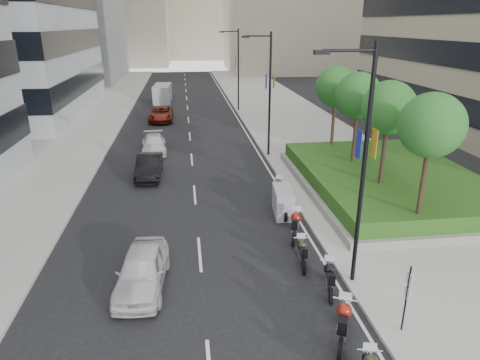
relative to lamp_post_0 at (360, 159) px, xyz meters
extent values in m
plane|color=black|center=(-4.14, -1.00, -5.07)|extent=(160.00, 160.00, 0.00)
cube|color=#9E9B93|center=(4.86, 29.00, -4.99)|extent=(10.00, 100.00, 0.15)
cube|color=#9E9B93|center=(-16.14, 29.00, -4.99)|extent=(8.00, 100.00, 0.15)
cube|color=silver|center=(-0.44, 29.00, -5.06)|extent=(0.12, 100.00, 0.01)
cube|color=silver|center=(-5.64, 29.00, -5.06)|extent=(0.12, 100.00, 0.01)
cube|color=gray|center=(5.86, 9.00, -4.72)|extent=(10.00, 14.00, 0.40)
cube|color=#164513|center=(5.86, 9.00, -4.12)|extent=(9.40, 13.40, 0.80)
cylinder|color=#332319|center=(4.36, 3.00, -2.52)|extent=(0.22, 0.22, 4.00)
sphere|color=#1D5D26|center=(4.36, 3.00, 0.38)|extent=(2.80, 2.80, 2.80)
cylinder|color=#332319|center=(4.36, 7.00, -2.52)|extent=(0.22, 0.22, 4.00)
sphere|color=#1D5D26|center=(4.36, 7.00, 0.38)|extent=(2.80, 2.80, 2.80)
cylinder|color=#332319|center=(4.36, 11.00, -2.52)|extent=(0.22, 0.22, 4.00)
sphere|color=#1D5D26|center=(4.36, 11.00, 0.38)|extent=(2.80, 2.80, 2.80)
cylinder|color=#332319|center=(4.36, 15.00, -2.52)|extent=(0.22, 0.22, 4.00)
sphere|color=#1D5D26|center=(4.36, 15.00, 0.38)|extent=(2.80, 2.80, 2.80)
cylinder|color=black|center=(0.16, 0.00, -0.57)|extent=(0.16, 0.16, 9.00)
cylinder|color=black|center=(-0.74, 0.00, 3.63)|extent=(1.80, 0.10, 0.10)
cube|color=black|center=(-1.64, 0.00, 3.58)|extent=(0.50, 0.22, 0.14)
cube|color=gold|center=(0.44, 0.00, 0.53)|extent=(0.02, 0.45, 1.00)
cube|color=navy|center=(-0.12, 0.00, 0.53)|extent=(0.02, 0.45, 1.00)
cylinder|color=black|center=(0.16, 17.00, -0.57)|extent=(0.16, 0.16, 9.00)
cylinder|color=black|center=(-0.74, 17.00, 3.63)|extent=(1.80, 0.10, 0.10)
cube|color=black|center=(-1.64, 17.00, 3.58)|extent=(0.50, 0.22, 0.14)
cube|color=gold|center=(0.44, 17.00, 0.53)|extent=(0.02, 0.45, 1.00)
cube|color=navy|center=(-0.12, 17.00, 0.53)|extent=(0.02, 0.45, 1.00)
cylinder|color=black|center=(0.16, 35.00, -0.57)|extent=(0.16, 0.16, 9.00)
cylinder|color=black|center=(-0.74, 35.00, 3.63)|extent=(1.80, 0.10, 0.10)
cube|color=black|center=(-1.64, 35.00, 3.58)|extent=(0.50, 0.22, 0.14)
cube|color=gold|center=(0.44, 35.00, 0.53)|extent=(0.02, 0.45, 1.00)
cube|color=navy|center=(-0.12, 35.00, 0.53)|extent=(0.02, 0.45, 1.00)
cylinder|color=black|center=(0.66, -3.00, -3.82)|extent=(0.06, 0.06, 2.50)
cube|color=silver|center=(0.66, -3.00, -3.02)|extent=(0.02, 0.32, 0.42)
cube|color=silver|center=(0.66, -3.00, -3.52)|extent=(0.02, 0.32, 0.42)
cylinder|color=silver|center=(-1.24, -4.68, -4.05)|extent=(0.69, 0.20, 0.05)
cylinder|color=black|center=(-1.72, -3.80, -4.74)|extent=(0.38, 0.64, 0.65)
cylinder|color=black|center=(-1.04, -2.27, -4.74)|extent=(0.38, 0.64, 0.65)
cube|color=silver|center=(-1.40, -3.08, -4.56)|extent=(0.65, 0.94, 0.44)
sphere|color=maroon|center=(-1.26, -2.77, -4.17)|extent=(0.50, 0.50, 0.50)
cube|color=black|center=(-1.53, -3.37, -4.23)|extent=(0.59, 0.84, 0.17)
cylinder|color=silver|center=(-1.14, -2.51, -3.93)|extent=(0.73, 0.36, 0.05)
cylinder|color=black|center=(-1.10, -1.15, -4.78)|extent=(0.25, 0.59, 0.58)
cylinder|color=black|center=(-0.74, 0.30, -4.78)|extent=(0.25, 0.59, 0.58)
cube|color=silver|center=(-0.93, -0.47, -4.62)|extent=(0.46, 0.84, 0.39)
sphere|color=black|center=(-0.86, -0.18, -4.26)|extent=(0.45, 0.45, 0.45)
cube|color=black|center=(-1.00, -0.75, -4.32)|extent=(0.42, 0.74, 0.15)
cylinder|color=silver|center=(-0.80, 0.07, -4.06)|extent=(0.68, 0.21, 0.05)
cylinder|color=black|center=(-1.53, 0.86, -4.79)|extent=(0.19, 0.57, 0.56)
cylinder|color=black|center=(-1.33, 2.29, -4.79)|extent=(0.19, 0.57, 0.56)
cube|color=silver|center=(-1.44, 1.53, -4.63)|extent=(0.38, 0.80, 0.38)
sphere|color=black|center=(-1.39, 1.82, -4.29)|extent=(0.43, 0.43, 0.43)
cube|color=black|center=(-1.47, 1.26, -4.34)|extent=(0.35, 0.71, 0.14)
cylinder|color=silver|center=(-1.36, 2.07, -4.09)|extent=(0.67, 0.14, 0.05)
cylinder|color=black|center=(-1.40, 3.13, -4.74)|extent=(0.33, 0.66, 0.65)
cylinder|color=black|center=(-0.86, 4.72, -4.74)|extent=(0.33, 0.66, 0.65)
cube|color=silver|center=(-1.15, 3.87, -4.56)|extent=(0.58, 0.95, 0.44)
sphere|color=maroon|center=(-1.04, 4.20, -4.16)|extent=(0.50, 0.50, 0.50)
cube|color=black|center=(-1.25, 3.57, -4.23)|extent=(0.53, 0.84, 0.17)
cylinder|color=silver|center=(-0.95, 4.47, -3.93)|extent=(0.75, 0.30, 0.05)
cylinder|color=black|center=(-1.18, 5.73, -4.72)|extent=(0.20, 0.69, 0.68)
cylinder|color=black|center=(-1.01, 7.48, -4.72)|extent=(0.20, 0.69, 0.68)
cube|color=gray|center=(-1.10, 6.60, -4.35)|extent=(1.16, 2.39, 1.37)
cylinder|color=black|center=(-1.09, 8.07, -4.77)|extent=(0.28, 0.60, 0.59)
cylinder|color=black|center=(-0.65, 9.53, -4.77)|extent=(0.28, 0.60, 0.59)
cube|color=silver|center=(-0.89, 8.75, -4.61)|extent=(0.51, 0.86, 0.40)
sphere|color=#2F2D1A|center=(-0.80, 9.05, -4.25)|extent=(0.46, 0.46, 0.46)
cube|color=black|center=(-0.97, 8.48, -4.30)|extent=(0.46, 0.76, 0.15)
cylinder|color=silver|center=(-0.72, 9.30, -4.04)|extent=(0.69, 0.25, 0.05)
imported|color=silver|center=(-7.89, 0.77, -4.32)|extent=(2.10, 4.47, 1.48)
imported|color=black|center=(-8.48, 13.51, -4.34)|extent=(1.62, 4.42, 1.45)
imported|color=silver|center=(-8.51, 19.35, -4.42)|extent=(2.10, 4.57, 1.29)
imported|color=maroon|center=(-8.43, 30.92, -4.34)|extent=(2.44, 5.21, 1.44)
cube|color=#AEAEB0|center=(-8.70, 42.37, -3.97)|extent=(2.28, 5.31, 2.19)
cube|color=#AEAEB0|center=(-8.70, 40.40, -4.49)|extent=(2.05, 1.36, 1.14)
cylinder|color=black|center=(-9.53, 40.50, -4.70)|extent=(0.26, 0.73, 0.73)
cylinder|color=black|center=(-7.87, 40.50, -4.70)|extent=(0.26, 0.73, 0.73)
cylinder|color=black|center=(-9.53, 44.04, -4.70)|extent=(0.26, 0.73, 0.73)
cylinder|color=black|center=(-7.87, 44.04, -4.70)|extent=(0.26, 0.73, 0.73)
camera|label=1|loc=(-6.03, -13.59, 4.44)|focal=32.00mm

